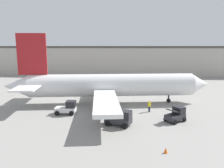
% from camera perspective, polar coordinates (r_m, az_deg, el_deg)
% --- Properties ---
extents(ground_plane, '(400.00, 400.00, 0.00)m').
position_cam_1_polar(ground_plane, '(38.85, -0.00, -5.08)').
color(ground_plane, gray).
extents(terminal_building, '(97.64, 12.20, 10.07)m').
position_cam_1_polar(terminal_building, '(79.82, -3.75, 6.26)').
color(terminal_building, '#ADA89E').
rests_on(terminal_building, ground_plane).
extents(airplane, '(35.93, 30.93, 12.13)m').
position_cam_1_polar(airplane, '(38.10, -1.46, -0.37)').
color(airplane, silver).
rests_on(airplane, ground_plane).
extents(ground_crew_worker, '(0.40, 0.40, 1.80)m').
position_cam_1_polar(ground_crew_worker, '(34.19, 9.73, -5.64)').
color(ground_crew_worker, '#1E2338').
rests_on(ground_crew_worker, ground_plane).
extents(baggage_tug, '(3.63, 2.71, 2.05)m').
position_cam_1_polar(baggage_tug, '(28.04, 2.23, -9.01)').
color(baggage_tug, '#2D2D33').
rests_on(baggage_tug, ground_plane).
extents(belt_loader_truck, '(3.10, 3.01, 1.95)m').
position_cam_1_polar(belt_loader_truck, '(30.87, 16.40, -7.68)').
color(belt_loader_truck, '#2D2D33').
rests_on(belt_loader_truck, ground_plane).
extents(pushback_tug, '(3.07, 1.85, 2.03)m').
position_cam_1_polar(pushback_tug, '(33.30, -11.61, -6.17)').
color(pushback_tug, silver).
rests_on(pushback_tug, ground_plane).
extents(safety_cone_near, '(0.36, 0.36, 0.55)m').
position_cam_1_polar(safety_cone_near, '(22.21, 13.87, -16.45)').
color(safety_cone_near, '#EF590F').
rests_on(safety_cone_near, ground_plane).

